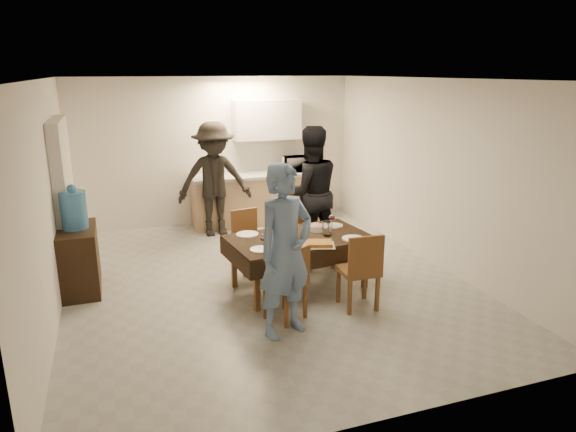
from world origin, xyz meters
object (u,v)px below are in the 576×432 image
object	(u,v)px
water_pitcher	(327,228)
wine_bottle	(295,225)
dining_table	(300,239)
water_jug	(74,210)
savoury_tart	(319,244)
console	(80,260)
person_far	(310,193)
microwave	(297,164)
person_kitchen	(215,180)
person_near	(285,251)

from	to	relation	value
water_pitcher	wine_bottle	bearing A→B (deg)	165.96
dining_table	water_jug	bearing A→B (deg)	155.70
water_jug	savoury_tart	bearing A→B (deg)	-23.85
water_jug	water_pitcher	bearing A→B (deg)	-16.41
console	savoury_tart	bearing A→B (deg)	-23.85
dining_table	water_pitcher	world-z (taller)	water_pitcher
console	person_far	distance (m)	3.24
microwave	person_kitchen	world-z (taller)	person_kitchen
console	water_jug	world-z (taller)	water_jug
dining_table	console	xyz separation A→B (m)	(-2.64, 0.83, -0.24)
console	person_far	world-z (taller)	person_far
wine_bottle	microwave	xyz separation A→B (m)	(1.11, 2.96, 0.21)
water_jug	person_near	xyz separation A→B (m)	(2.09, -1.88, -0.14)
savoury_tart	dining_table	bearing A→B (deg)	104.74
savoury_tart	microwave	world-z (taller)	microwave
person_near	person_far	world-z (taller)	person_far
water_jug	water_pitcher	world-z (taller)	water_jug
console	person_kitchen	xyz separation A→B (m)	(2.08, 1.73, 0.54)
microwave	person_near	size ratio (longest dim) A/B	0.27
dining_table	savoury_tart	xyz separation A→B (m)	(0.10, -0.38, 0.06)
console	person_kitchen	distance (m)	2.76
wine_bottle	water_pitcher	world-z (taller)	wine_bottle
dining_table	wine_bottle	size ratio (longest dim) A/B	6.13
console	microwave	distance (m)	4.34
water_jug	microwave	world-z (taller)	water_jug
savoury_tart	person_far	xyz separation A→B (m)	(0.45, 1.43, 0.27)
water_jug	microwave	bearing A→B (deg)	30.46
console	savoury_tart	distance (m)	3.01
console	person_kitchen	bearing A→B (deg)	39.68
water_pitcher	dining_table	bearing A→B (deg)	171.87
water_pitcher	microwave	bearing A→B (deg)	76.87
console	water_pitcher	size ratio (longest dim) A/B	4.87
console	wine_bottle	bearing A→B (deg)	-16.78
wine_bottle	person_far	world-z (taller)	person_far
water_jug	wine_bottle	bearing A→B (deg)	-16.78
wine_bottle	savoury_tart	world-z (taller)	wine_bottle
person_far	microwave	bearing A→B (deg)	-102.63
savoury_tart	console	bearing A→B (deg)	156.15
dining_table	wine_bottle	xyz separation A→B (m)	(-0.05, 0.05, 0.18)
savoury_tart	water_pitcher	bearing A→B (deg)	52.85
savoury_tart	person_near	distance (m)	0.96
microwave	person_far	world-z (taller)	person_far
dining_table	person_far	xyz separation A→B (m)	(0.55, 1.05, 0.32)
water_pitcher	savoury_tart	xyz separation A→B (m)	(-0.25, -0.33, -0.07)
savoury_tart	wine_bottle	bearing A→B (deg)	109.23
wine_bottle	microwave	bearing A→B (deg)	69.37
dining_table	water_jug	distance (m)	2.79
water_pitcher	microwave	xyz separation A→B (m)	(0.71, 3.06, 0.27)
person_near	wine_bottle	bearing A→B (deg)	45.45
console	wine_bottle	size ratio (longest dim) A/B	2.94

